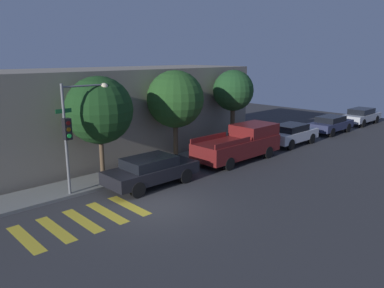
# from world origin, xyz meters

# --- Properties ---
(ground_plane) EXTENTS (60.00, 60.00, 0.00)m
(ground_plane) POSITION_xyz_m (0.00, 0.00, 0.00)
(ground_plane) COLOR #333335
(sidewalk) EXTENTS (26.00, 2.10, 0.14)m
(sidewalk) POSITION_xyz_m (0.00, 4.25, 0.07)
(sidewalk) COLOR slate
(sidewalk) RESTS_ON ground
(building_row) EXTENTS (26.00, 6.00, 5.27)m
(building_row) POSITION_xyz_m (0.00, 8.70, 2.63)
(building_row) COLOR gray
(building_row) RESTS_ON ground
(crosswalk) EXTENTS (4.62, 2.60, 0.00)m
(crosswalk) POSITION_xyz_m (-2.81, 0.80, 0.00)
(crosswalk) COLOR gold
(crosswalk) RESTS_ON ground
(traffic_light_pole) EXTENTS (2.50, 0.56, 4.92)m
(traffic_light_pole) POSITION_xyz_m (-1.51, 3.37, 3.32)
(traffic_light_pole) COLOR slate
(traffic_light_pole) RESTS_ON ground
(sedan_near_corner) EXTENTS (4.55, 1.88, 1.41)m
(sedan_near_corner) POSITION_xyz_m (1.45, 2.10, 0.77)
(sedan_near_corner) COLOR black
(sedan_near_corner) RESTS_ON ground
(pickup_truck) EXTENTS (5.76, 2.11, 1.99)m
(pickup_truck) POSITION_xyz_m (8.08, 2.10, 1.01)
(pickup_truck) COLOR maroon
(pickup_truck) RESTS_ON ground
(sedan_middle) EXTENTS (4.32, 1.81, 1.44)m
(sedan_middle) POSITION_xyz_m (13.55, 2.10, 0.78)
(sedan_middle) COLOR silver
(sedan_middle) RESTS_ON ground
(sedan_far_end) EXTENTS (4.39, 1.78, 1.37)m
(sedan_far_end) POSITION_xyz_m (19.28, 2.10, 0.75)
(sedan_far_end) COLOR #2D3351
(sedan_far_end) RESTS_ON ground
(sedan_tail_of_row) EXTENTS (4.66, 1.75, 1.42)m
(sedan_tail_of_row) POSITION_xyz_m (25.06, 2.10, 0.77)
(sedan_tail_of_row) COLOR #B7BABF
(sedan_tail_of_row) RESTS_ON ground
(tree_near_corner) EXTENTS (3.24, 3.24, 5.13)m
(tree_near_corner) POSITION_xyz_m (0.19, 4.38, 3.50)
(tree_near_corner) COLOR brown
(tree_near_corner) RESTS_ON ground
(tree_midblock) EXTENTS (3.22, 3.22, 5.26)m
(tree_midblock) POSITION_xyz_m (4.98, 4.38, 3.64)
(tree_midblock) COLOR brown
(tree_midblock) RESTS_ON ground
(tree_far_end) EXTENTS (2.65, 2.65, 5.15)m
(tree_far_end) POSITION_xyz_m (9.97, 4.38, 3.79)
(tree_far_end) COLOR brown
(tree_far_end) RESTS_ON ground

